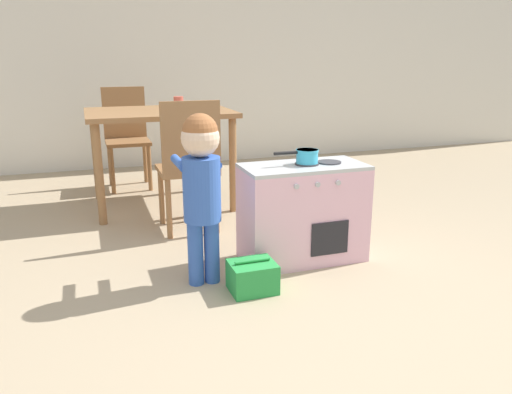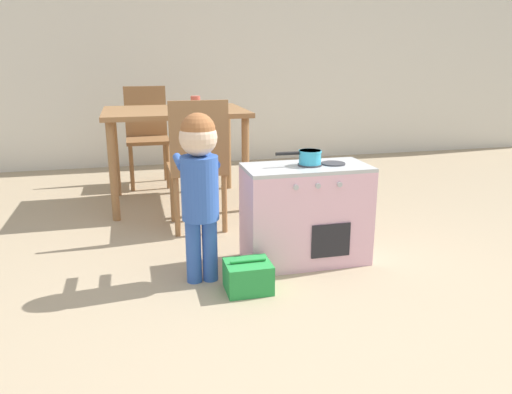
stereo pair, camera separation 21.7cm
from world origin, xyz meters
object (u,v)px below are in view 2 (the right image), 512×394
(cup_on_table, at_px, (195,101))
(toy_pot, at_px, (309,156))
(child_figure, at_px, (199,175))
(toy_basket, at_px, (248,276))
(dining_chair_near, at_px, (198,163))
(play_kitchen, at_px, (306,214))
(dining_chair_far, at_px, (147,134))
(dining_table, at_px, (175,123))

(cup_on_table, bearing_deg, toy_pot, -74.89)
(child_figure, bearing_deg, toy_basket, -40.54)
(toy_pot, relative_size, dining_chair_near, 0.30)
(play_kitchen, distance_m, child_figure, 0.69)
(dining_chair_far, distance_m, cup_on_table, 0.71)
(play_kitchen, height_order, toy_basket, play_kitchen)
(play_kitchen, xyz_separation_m, toy_basket, (-0.40, -0.30, -0.20))
(cup_on_table, bearing_deg, toy_basket, -90.03)
(dining_table, height_order, dining_chair_far, dining_chair_far)
(toy_basket, bearing_deg, child_figure, 139.46)
(play_kitchen, xyz_separation_m, toy_pot, (0.01, 0.00, 0.33))
(toy_basket, xyz_separation_m, cup_on_table, (0.00, 1.84, 0.71))
(child_figure, relative_size, toy_basket, 3.89)
(play_kitchen, xyz_separation_m, dining_table, (-0.59, 1.36, 0.36))
(toy_pot, height_order, toy_basket, toy_pot)
(dining_chair_near, bearing_deg, dining_chair_far, 101.05)
(toy_basket, distance_m, dining_table, 1.76)
(dining_chair_far, bearing_deg, cup_on_table, 126.75)
(toy_pot, xyz_separation_m, dining_chair_near, (-0.53, 0.66, -0.15))
(play_kitchen, distance_m, toy_basket, 0.54)
(toy_pot, xyz_separation_m, cup_on_table, (-0.42, 1.54, 0.18))
(toy_pot, relative_size, dining_table, 0.24)
(play_kitchen, height_order, child_figure, child_figure)
(cup_on_table, bearing_deg, dining_chair_near, -97.13)
(play_kitchen, relative_size, dining_chair_far, 0.79)
(play_kitchen, distance_m, dining_chair_near, 0.86)
(child_figure, xyz_separation_m, dining_chair_far, (-0.17, 2.18, -0.10))
(child_figure, bearing_deg, dining_chair_far, 94.58)
(child_figure, height_order, toy_basket, child_figure)
(child_figure, relative_size, dining_chair_near, 1.00)
(play_kitchen, bearing_deg, dining_table, 113.44)
(child_figure, bearing_deg, cup_on_table, 82.96)
(play_kitchen, bearing_deg, dining_chair_far, 110.92)
(toy_pot, bearing_deg, cup_on_table, 105.11)
(play_kitchen, xyz_separation_m, dining_chair_far, (-0.78, 2.05, 0.18))
(play_kitchen, relative_size, dining_chair_near, 0.79)
(child_figure, distance_m, dining_chair_near, 0.80)
(dining_table, bearing_deg, toy_basket, -83.65)
(toy_pot, distance_m, dining_table, 1.48)
(dining_chair_near, bearing_deg, play_kitchen, -52.37)
(dining_chair_near, bearing_deg, toy_pot, -51.67)
(dining_chair_near, bearing_deg, child_figure, -96.94)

